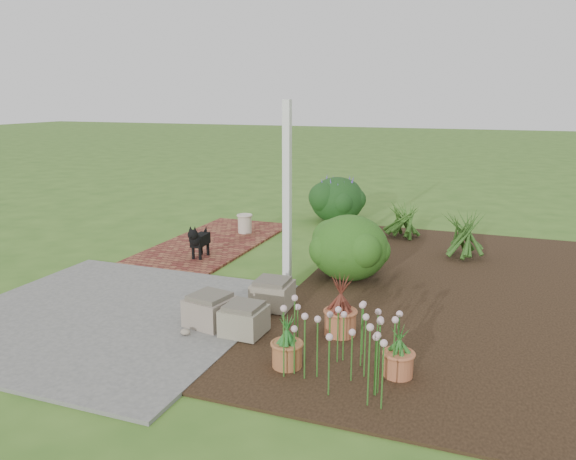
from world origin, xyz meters
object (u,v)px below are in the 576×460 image
(black_dog, at_px, (199,239))
(evergreen_shrub, at_px, (349,246))
(cream_ceramic_urn, at_px, (245,224))
(stone_trough_near, at_px, (244,321))

(black_dog, height_order, evergreen_shrub, evergreen_shrub)
(cream_ceramic_urn, bearing_deg, black_dog, -88.89)
(stone_trough_near, distance_m, cream_ceramic_urn, 4.59)
(black_dog, bearing_deg, cream_ceramic_urn, 88.15)
(stone_trough_near, bearing_deg, evergreen_shrub, 76.28)
(black_dog, distance_m, evergreen_shrub, 2.47)
(evergreen_shrub, bearing_deg, stone_trough_near, -103.72)
(black_dog, xyz_separation_m, cream_ceramic_urn, (-0.03, 1.78, -0.13))
(evergreen_shrub, bearing_deg, black_dog, 177.99)
(black_dog, xyz_separation_m, evergreen_shrub, (2.46, -0.09, 0.15))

